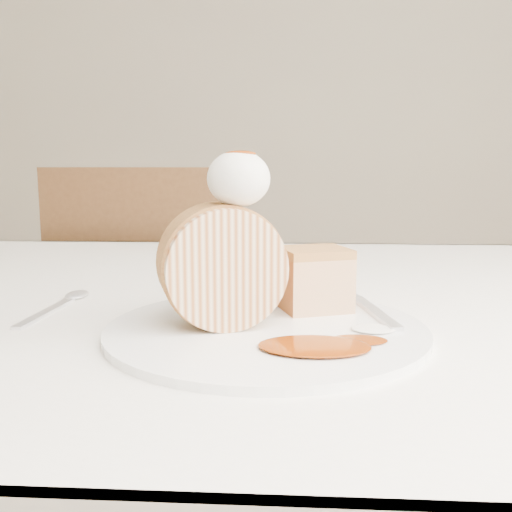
{
  "coord_description": "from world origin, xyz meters",
  "views": [
    {
      "loc": [
        -0.01,
        -0.49,
        0.9
      ],
      "look_at": [
        -0.04,
        0.03,
        0.82
      ],
      "focal_mm": 40.0,
      "sensor_mm": 36.0,
      "label": 1
    }
  ],
  "objects": [
    {
      "name": "caramel_drizzle",
      "position": [
        -0.06,
        0.02,
        0.92
      ],
      "size": [
        0.03,
        0.02,
        0.01
      ],
      "primitive_type": "ellipsoid",
      "color": "#7A2A05",
      "rests_on": "whipped_cream"
    },
    {
      "name": "cake_chunk",
      "position": [
        0.01,
        0.09,
        0.79
      ],
      "size": [
        0.08,
        0.08,
        0.05
      ],
      "primitive_type": "cube",
      "rotation": [
        0.0,
        0.0,
        0.33
      ],
      "color": "#AE8342",
      "rests_on": "plate"
    },
    {
      "name": "plate",
      "position": [
        -0.03,
        0.02,
        0.75
      ],
      "size": [
        0.38,
        0.38,
        0.01
      ],
      "primitive_type": "cylinder",
      "rotation": [
        0.0,
        0.0,
        0.33
      ],
      "color": "white",
      "rests_on": "table"
    },
    {
      "name": "spoon",
      "position": [
        -0.27,
        0.08,
        0.75
      ],
      "size": [
        0.03,
        0.15,
        0.0
      ],
      "primitive_type": "cube",
      "rotation": [
        0.0,
        0.0,
        -0.06
      ],
      "color": "silver",
      "rests_on": "table"
    },
    {
      "name": "roulade_slice",
      "position": [
        -0.07,
        0.02,
        0.81
      ],
      "size": [
        0.12,
        0.09,
        0.11
      ],
      "primitive_type": "cylinder",
      "rotation": [
        1.57,
        0.0,
        0.32
      ],
      "color": "beige",
      "rests_on": "plate"
    },
    {
      "name": "table",
      "position": [
        0.0,
        0.2,
        0.66
      ],
      "size": [
        1.4,
        0.9,
        0.75
      ],
      "color": "white",
      "rests_on": "ground"
    },
    {
      "name": "whipped_cream",
      "position": [
        -0.06,
        0.02,
        0.89
      ],
      "size": [
        0.06,
        0.06,
        0.05
      ],
      "primitive_type": "ellipsoid",
      "color": "white",
      "rests_on": "roulade_slice"
    },
    {
      "name": "fork",
      "position": [
        0.07,
        0.07,
        0.76
      ],
      "size": [
        0.06,
        0.18,
        0.0
      ],
      "primitive_type": "cube",
      "rotation": [
        0.0,
        0.0,
        0.18
      ],
      "color": "silver",
      "rests_on": "plate"
    },
    {
      "name": "chair_far",
      "position": [
        -0.33,
        0.81,
        0.51
      ],
      "size": [
        0.44,
        0.44,
        0.9
      ],
      "rotation": [
        0.0,
        0.0,
        3.11
      ],
      "color": "brown",
      "rests_on": "ground"
    },
    {
      "name": "caramel_pool",
      "position": [
        0.01,
        -0.04,
        0.76
      ],
      "size": [
        0.11,
        0.09,
        0.0
      ],
      "primitive_type": null,
      "rotation": [
        0.0,
        0.0,
        0.33
      ],
      "color": "#7A2A05",
      "rests_on": "plate"
    }
  ]
}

